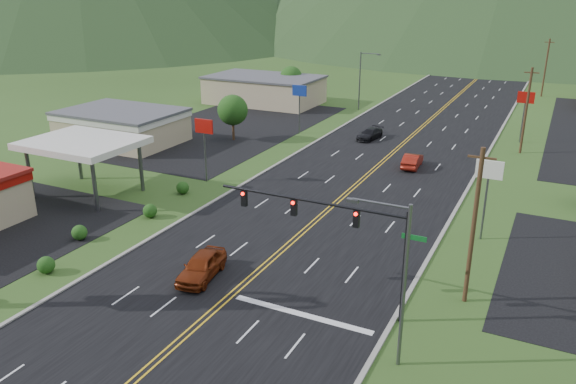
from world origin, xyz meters
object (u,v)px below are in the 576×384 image
at_px(gas_canopy, 83,144).
at_px(car_red_far, 412,161).
at_px(car_dark_mid, 370,134).
at_px(traffic_signal, 340,226).
at_px(streetlight_west, 362,77).
at_px(streetlight_east, 399,275).
at_px(car_red_near, 202,266).

xyz_separation_m(gas_canopy, car_red_far, (25.47, 21.70, -4.11)).
relative_size(car_dark_mid, car_red_far, 1.00).
xyz_separation_m(traffic_signal, streetlight_west, (-18.16, 56.00, -0.15)).
relative_size(streetlight_east, car_red_far, 1.95).
relative_size(streetlight_west, car_dark_mid, 1.94).
bearing_deg(streetlight_west, car_dark_mid, -66.98).
height_order(traffic_signal, streetlight_west, streetlight_west).
bearing_deg(gas_canopy, car_red_near, -24.92).
bearing_deg(gas_canopy, traffic_signal, -15.70).
distance_m(streetlight_west, car_red_near, 57.65).
distance_m(traffic_signal, car_dark_mid, 40.75).
distance_m(gas_canopy, car_red_far, 33.71).
height_order(car_red_near, car_dark_mid, car_red_near).
height_order(streetlight_east, gas_canopy, streetlight_east).
distance_m(streetlight_east, streetlight_west, 64.21).
height_order(streetlight_east, car_red_far, streetlight_east).
relative_size(streetlight_west, gas_canopy, 0.90).
xyz_separation_m(gas_canopy, car_red_near, (19.00, -8.83, -4.03)).
xyz_separation_m(streetlight_west, car_red_far, (15.15, -26.30, -4.42)).
height_order(streetlight_east, car_red_near, streetlight_east).
distance_m(traffic_signal, car_red_far, 30.20).
bearing_deg(car_dark_mid, car_red_near, -78.18).
bearing_deg(streetlight_east, car_red_near, 167.40).
bearing_deg(traffic_signal, car_dark_mid, 105.66).
xyz_separation_m(streetlight_west, gas_canopy, (-10.32, -48.00, -0.31)).
xyz_separation_m(car_red_near, car_dark_mid, (-1.45, 39.81, -0.17)).
xyz_separation_m(traffic_signal, car_dark_mid, (-10.93, 38.98, -4.66)).
relative_size(gas_canopy, car_dark_mid, 2.15).
distance_m(car_red_near, car_red_far, 31.20).
distance_m(car_red_near, car_dark_mid, 39.83).
bearing_deg(car_red_far, gas_canopy, 37.03).
bearing_deg(traffic_signal, streetlight_west, 107.97).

